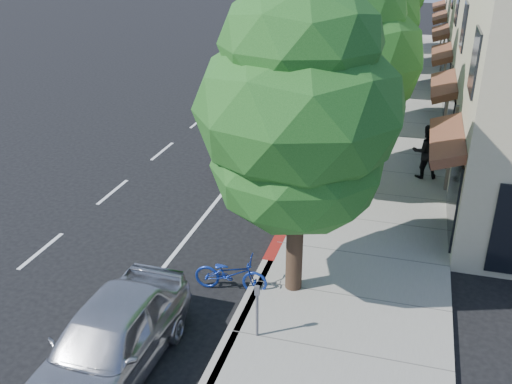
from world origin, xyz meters
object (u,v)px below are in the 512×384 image
(bicycle, at_px, (231,274))
(dark_sedan, at_px, (282,119))
(dark_suv_far, at_px, (345,57))
(silver_suv, at_px, (264,135))
(cyclist, at_px, (279,172))
(street_tree_2, at_px, (362,22))
(white_pickup, at_px, (339,66))
(street_tree_0, at_px, (299,113))
(pedestrian, at_px, (426,151))
(near_car_a, at_px, (108,341))
(street_tree_1, at_px, (340,62))

(bicycle, distance_m, dark_sedan, 11.50)
(dark_suv_far, bearing_deg, silver_suv, -87.33)
(cyclist, bearing_deg, silver_suv, 5.92)
(street_tree_2, height_order, white_pickup, street_tree_2)
(silver_suv, bearing_deg, dark_suv_far, 85.16)
(street_tree_0, height_order, street_tree_2, street_tree_2)
(dark_sedan, relative_size, pedestrian, 2.50)
(dark_suv_far, distance_m, near_car_a, 27.66)
(street_tree_2, height_order, near_car_a, street_tree_2)
(cyclist, bearing_deg, near_car_a, 155.96)
(cyclist, height_order, dark_suv_far, cyclist)
(street_tree_2, xyz_separation_m, silver_suv, (-3.10, -3.23, -3.89))
(near_car_a, bearing_deg, dark_suv_far, 89.60)
(white_pickup, height_order, near_car_a, white_pickup)
(street_tree_2, distance_m, near_car_a, 16.45)
(street_tree_1, relative_size, street_tree_2, 0.96)
(silver_suv, bearing_deg, pedestrian, -10.10)
(street_tree_2, distance_m, bicycle, 13.13)
(street_tree_0, relative_size, dark_suv_far, 1.41)
(white_pickup, xyz_separation_m, pedestrian, (4.92, -13.26, 0.19))
(street_tree_0, height_order, white_pickup, street_tree_0)
(street_tree_2, xyz_separation_m, cyclist, (-1.60, -7.00, -3.76))
(white_pickup, height_order, pedestrian, pedestrian)
(cyclist, height_order, pedestrian, pedestrian)
(near_car_a, bearing_deg, silver_suv, 92.27)
(street_tree_1, bearing_deg, cyclist, -147.99)
(white_pickup, distance_m, pedestrian, 14.14)
(bicycle, xyz_separation_m, dark_suv_far, (-0.61, 24.27, 0.41))
(street_tree_2, relative_size, near_car_a, 1.64)
(silver_suv, relative_size, dark_sedan, 1.24)
(street_tree_0, xyz_separation_m, white_pickup, (-2.02, 21.08, -3.61))
(bicycle, relative_size, white_pickup, 0.29)
(bicycle, xyz_separation_m, near_car_a, (-1.39, -3.37, 0.31))
(cyclist, bearing_deg, pedestrian, -73.70)
(street_tree_2, bearing_deg, street_tree_0, -90.00)
(near_car_a, xyz_separation_m, pedestrian, (5.77, 11.53, 0.31))
(street_tree_0, distance_m, cyclist, 6.35)
(cyclist, relative_size, dark_sedan, 0.40)
(dark_sedan, bearing_deg, street_tree_0, -74.17)
(cyclist, distance_m, bicycle, 5.37)
(cyclist, bearing_deg, street_tree_0, -178.01)
(bicycle, xyz_separation_m, silver_suv, (-1.62, 9.12, 0.35))
(white_pickup, relative_size, near_car_a, 1.35)
(street_tree_2, relative_size, bicycle, 4.22)
(dark_suv_far, bearing_deg, bicycle, -82.08)
(street_tree_0, bearing_deg, bicycle, -166.92)
(silver_suv, relative_size, dark_suv_far, 1.14)
(cyclist, height_order, silver_suv, cyclist)
(street_tree_0, xyz_separation_m, bicycle, (-1.48, -0.34, -4.05))
(street_tree_0, relative_size, street_tree_1, 1.00)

